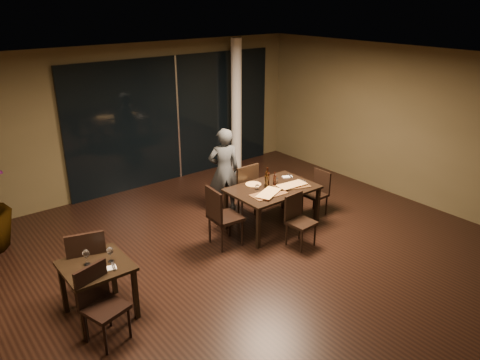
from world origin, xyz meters
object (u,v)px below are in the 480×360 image
(main_table, at_px, (273,192))
(chair_side_near, at_px, (100,300))
(side_table, at_px, (97,273))
(chair_main_far, at_px, (243,187))
(chair_main_near, at_px, (298,217))
(chair_main_left, at_px, (221,214))
(chair_main_right, at_px, (318,190))
(bottle_c, at_px, (267,177))
(bottle_b, at_px, (275,179))
(chair_side_far, at_px, (87,261))
(diner, at_px, (224,170))
(bottle_a, at_px, (266,179))

(main_table, bearing_deg, chair_side_near, -165.30)
(main_table, relative_size, side_table, 1.88)
(chair_main_far, xyz_separation_m, chair_main_near, (0.04, -1.38, -0.09))
(chair_main_left, distance_m, chair_main_right, 2.17)
(bottle_c, bearing_deg, main_table, -73.85)
(side_table, bearing_deg, chair_main_far, 19.42)
(chair_main_near, distance_m, chair_main_left, 1.26)
(chair_main_left, height_order, bottle_b, chair_main_left)
(side_table, distance_m, bottle_b, 3.53)
(bottle_b, bearing_deg, side_table, -171.12)
(chair_main_far, bearing_deg, side_table, 19.80)
(chair_main_far, xyz_separation_m, chair_side_far, (-3.23, -0.74, 0.02))
(chair_main_near, height_order, diner, diner)
(chair_side_far, bearing_deg, chair_main_near, -175.13)
(main_table, height_order, chair_main_near, chair_main_near)
(chair_main_far, bearing_deg, chair_main_near, 92.14)
(chair_side_far, bearing_deg, diner, -143.35)
(chair_main_near, distance_m, chair_main_right, 1.29)
(chair_main_near, xyz_separation_m, diner, (-0.16, 1.82, 0.32))
(side_table, bearing_deg, chair_main_left, 12.38)
(chair_main_right, height_order, chair_side_far, chair_side_far)
(bottle_a, bearing_deg, main_table, -45.78)
(chair_main_far, distance_m, chair_main_right, 1.40)
(chair_main_right, distance_m, bottle_c, 1.19)
(bottle_a, xyz_separation_m, bottle_c, (0.05, 0.03, 0.02))
(side_table, bearing_deg, bottle_a, 9.91)
(chair_side_near, distance_m, diner, 3.88)
(chair_main_near, height_order, chair_main_left, chair_main_left)
(bottle_b, bearing_deg, chair_side_near, -164.96)
(chair_main_right, xyz_separation_m, bottle_b, (-0.96, 0.15, 0.41))
(main_table, xyz_separation_m, bottle_a, (-0.08, 0.08, 0.22))
(main_table, bearing_deg, diner, 102.78)
(chair_main_near, xyz_separation_m, chair_main_right, (1.13, 0.62, -0.02))
(chair_main_left, relative_size, chair_side_far, 0.97)
(chair_side_near, relative_size, bottle_a, 3.25)
(bottle_c, bearing_deg, bottle_a, -145.93)
(chair_main_near, bearing_deg, diner, 90.63)
(chair_main_far, relative_size, bottle_c, 3.01)
(chair_main_right, height_order, bottle_b, bottle_b)
(chair_side_far, bearing_deg, chair_main_far, -151.22)
(diner, height_order, bottle_a, diner)
(bottle_a, height_order, bottle_c, bottle_c)
(side_table, bearing_deg, diner, 26.83)
(bottle_a, bearing_deg, chair_side_near, -163.75)
(chair_main_left, height_order, bottle_a, bottle_a)
(main_table, xyz_separation_m, chair_main_near, (-0.09, -0.73, -0.19))
(chair_side_far, xyz_separation_m, bottle_b, (3.45, 0.13, 0.28))
(diner, bearing_deg, bottle_c, 123.91)
(chair_main_far, height_order, bottle_c, bottle_c)
(chair_side_near, xyz_separation_m, diner, (3.30, 2.02, 0.27))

